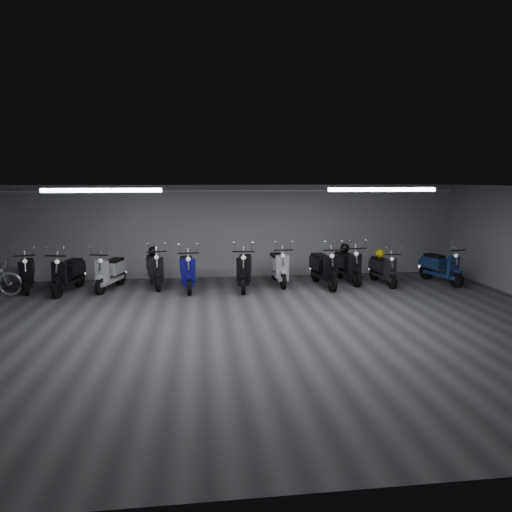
{
  "coord_description": "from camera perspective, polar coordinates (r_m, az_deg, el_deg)",
  "views": [
    {
      "loc": [
        -1.0,
        -8.87,
        2.97
      ],
      "look_at": [
        0.37,
        2.5,
        1.05
      ],
      "focal_mm": 32.3,
      "sensor_mm": 36.0,
      "label": 1
    }
  ],
  "objects": [
    {
      "name": "scooter_9",
      "position": [
        13.52,
        15.5,
        -0.97
      ],
      "size": [
        0.68,
        1.63,
        1.18
      ],
      "primitive_type": null,
      "rotation": [
        0.0,
        0.0,
        0.1
      ],
      "color": "black",
      "rests_on": "floor"
    },
    {
      "name": "scooter_4",
      "position": [
        12.5,
        -8.52,
        -1.12
      ],
      "size": [
        0.78,
        1.89,
        1.37
      ],
      "primitive_type": null,
      "rotation": [
        0.0,
        0.0,
        0.09
      ],
      "color": "navy",
      "rests_on": "floor"
    },
    {
      "name": "back_wall",
      "position": [
        14.0,
        -2.74,
        3.07
      ],
      "size": [
        14.0,
        0.01,
        2.8
      ],
      "primitive_type": "cube",
      "color": "gray",
      "rests_on": "ground"
    },
    {
      "name": "scooter_2",
      "position": [
        13.02,
        -17.63,
        -1.22
      ],
      "size": [
        1.05,
        1.83,
        1.29
      ],
      "primitive_type": null,
      "rotation": [
        0.0,
        0.0,
        -0.29
      ],
      "color": "#BABBBF",
      "rests_on": "floor"
    },
    {
      "name": "scooter_10",
      "position": [
        14.18,
        22.0,
        -0.61
      ],
      "size": [
        1.03,
        1.83,
        1.29
      ],
      "primitive_type": null,
      "rotation": [
        0.0,
        0.0,
        0.28
      ],
      "color": "navy",
      "rests_on": "floor"
    },
    {
      "name": "helmet_1",
      "position": [
        13.71,
        10.92,
        0.97
      ],
      "size": [
        0.28,
        0.28,
        0.28
      ],
      "primitive_type": "sphere",
      "color": "black",
      "rests_on": "scooter_8"
    },
    {
      "name": "helmet_2",
      "position": [
        13.66,
        15.12,
        0.29
      ],
      "size": [
        0.25,
        0.25,
        0.25
      ],
      "primitive_type": "sphere",
      "color": "gold",
      "rests_on": "scooter_9"
    },
    {
      "name": "scooter_1",
      "position": [
        13.08,
        -22.29,
        -1.34
      ],
      "size": [
        0.94,
        1.88,
        1.34
      ],
      "primitive_type": null,
      "rotation": [
        0.0,
        0.0,
        -0.2
      ],
      "color": "black",
      "rests_on": "floor"
    },
    {
      "name": "scooter_7",
      "position": [
        12.89,
        8.42,
        -0.75
      ],
      "size": [
        0.84,
        1.93,
        1.39
      ],
      "primitive_type": null,
      "rotation": [
        0.0,
        0.0,
        0.12
      ],
      "color": "black",
      "rests_on": "floor"
    },
    {
      "name": "floor",
      "position": [
        9.41,
        -0.43,
        -8.92
      ],
      "size": [
        14.0,
        10.0,
        0.01
      ],
      "primitive_type": "cube",
      "color": "#3B3B3D",
      "rests_on": "ground"
    },
    {
      "name": "scooter_3",
      "position": [
        13.04,
        -12.46,
        -0.88
      ],
      "size": [
        0.96,
        1.88,
        1.34
      ],
      "primitive_type": null,
      "rotation": [
        0.0,
        0.0,
        0.21
      ],
      "color": "black",
      "rests_on": "floor"
    },
    {
      "name": "scooter_5",
      "position": [
        12.49,
        -1.44,
        -0.96
      ],
      "size": [
        0.88,
        1.95,
        1.4
      ],
      "primitive_type": null,
      "rotation": [
        0.0,
        0.0,
        -0.14
      ],
      "color": "black",
      "rests_on": "floor"
    },
    {
      "name": "conduit",
      "position": [
        13.83,
        -2.75,
        8.06
      ],
      "size": [
        13.6,
        0.05,
        0.05
      ],
      "primitive_type": "cylinder",
      "rotation": [
        0.0,
        1.57,
        0.0
      ],
      "color": "white",
      "rests_on": "back_wall"
    },
    {
      "name": "scooter_8",
      "position": [
        13.53,
        11.32,
        -0.45
      ],
      "size": [
        0.81,
        1.87,
        1.34
      ],
      "primitive_type": null,
      "rotation": [
        0.0,
        0.0,
        0.12
      ],
      "color": "black",
      "rests_on": "floor"
    },
    {
      "name": "helmet_0",
      "position": [
        13.24,
        -12.63,
        0.58
      ],
      "size": [
        0.28,
        0.28,
        0.28
      ],
      "primitive_type": "sphere",
      "color": "black",
      "rests_on": "scooter_3"
    },
    {
      "name": "scooter_0",
      "position": [
        13.76,
        -26.52,
        -1.23
      ],
      "size": [
        1.04,
        1.82,
        1.29
      ],
      "primitive_type": null,
      "rotation": [
        0.0,
        0.0,
        0.29
      ],
      "color": "black",
      "rests_on": "floor"
    },
    {
      "name": "fluor_strip_right",
      "position": [
        10.65,
        15.33,
        7.94
      ],
      "size": [
        2.4,
        0.18,
        0.08
      ],
      "primitive_type": "cube",
      "color": "white",
      "rests_on": "ceiling"
    },
    {
      "name": "scooter_6",
      "position": [
        13.06,
        2.85,
        -0.65
      ],
      "size": [
        0.67,
        1.81,
        1.33
      ],
      "primitive_type": null,
      "rotation": [
        0.0,
        0.0,
        0.04
      ],
      "color": "silver",
      "rests_on": "floor"
    },
    {
      "name": "front_wall",
      "position": [
        4.29,
        7.23,
        -12.04
      ],
      "size": [
        14.0,
        0.01,
        2.8
      ],
      "primitive_type": "cube",
      "color": "gray",
      "rests_on": "ground"
    },
    {
      "name": "fluor_strip_left",
      "position": [
        10.08,
        -18.5,
        7.72
      ],
      "size": [
        2.4,
        0.18,
        0.08
      ],
      "primitive_type": "cube",
      "color": "white",
      "rests_on": "ceiling"
    },
    {
      "name": "ceiling",
      "position": [
        8.93,
        -0.45,
        8.45
      ],
      "size": [
        14.0,
        10.0,
        0.01
      ],
      "primitive_type": "cube",
      "color": "gray",
      "rests_on": "ground"
    }
  ]
}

